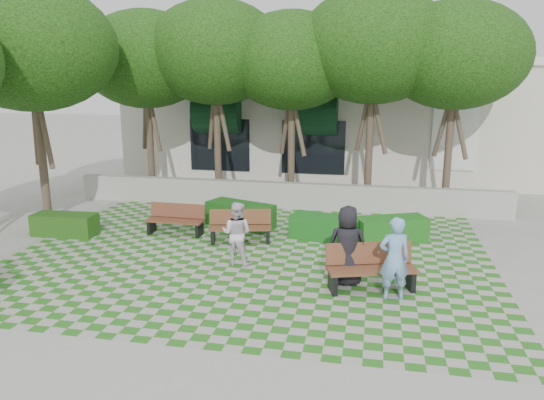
% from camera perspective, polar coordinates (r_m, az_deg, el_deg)
% --- Properties ---
extents(ground, '(90.00, 90.00, 0.00)m').
position_cam_1_polar(ground, '(12.67, -3.58, -7.62)').
color(ground, gray).
rests_on(ground, ground).
extents(lawn, '(12.00, 12.00, 0.00)m').
position_cam_1_polar(lawn, '(13.57, -2.50, -6.12)').
color(lawn, '#2B721E').
rests_on(lawn, ground).
extents(sidewalk_south, '(16.00, 2.00, 0.01)m').
position_cam_1_polar(sidewalk_south, '(8.67, -11.96, -18.45)').
color(sidewalk_south, '#9E9B93').
rests_on(sidewalk_south, ground).
extents(sidewalk_west, '(2.00, 12.00, 0.01)m').
position_cam_1_polar(sidewalk_west, '(16.74, -27.25, -3.84)').
color(sidewalk_west, '#9E9B93').
rests_on(sidewalk_west, ground).
extents(retaining_wall, '(15.00, 0.36, 0.90)m').
position_cam_1_polar(retaining_wall, '(18.35, 1.34, 0.52)').
color(retaining_wall, '#9E9B93').
rests_on(retaining_wall, ground).
extents(bench_east, '(2.00, 1.17, 1.00)m').
position_cam_1_polar(bench_east, '(11.65, 10.59, -7.21)').
color(bench_east, brown).
rests_on(bench_east, ground).
extents(bench_mid, '(1.78, 0.93, 0.89)m').
position_cam_1_polar(bench_mid, '(14.65, -3.42, -2.91)').
color(bench_mid, '#56331D').
rests_on(bench_mid, ground).
extents(bench_west, '(1.67, 0.59, 0.87)m').
position_cam_1_polar(bench_west, '(15.60, -10.30, -2.12)').
color(bench_west, '#592E1E').
rests_on(bench_west, ground).
extents(hedge_east, '(2.09, 1.49, 0.68)m').
position_cam_1_polar(hedge_east, '(15.08, 12.70, -3.10)').
color(hedge_east, '#165416').
rests_on(hedge_east, ground).
extents(hedge_midright, '(2.05, 1.21, 0.67)m').
position_cam_1_polar(hedge_midright, '(14.95, 5.74, -2.99)').
color(hedge_midright, '#15521A').
rests_on(hedge_midright, ground).
extents(hedge_midleft, '(2.25, 1.53, 0.73)m').
position_cam_1_polar(hedge_midleft, '(16.14, -3.41, -1.61)').
color(hedge_midleft, '#134612').
rests_on(hedge_midleft, ground).
extents(hedge_west, '(1.82, 0.78, 0.63)m').
position_cam_1_polar(hedge_west, '(16.39, -21.39, -2.48)').
color(hedge_west, '#1D4612').
rests_on(hedge_west, ground).
extents(person_blue, '(0.73, 0.57, 1.75)m').
position_cam_1_polar(person_blue, '(11.13, 13.02, -6.15)').
color(person_blue, '#74A1D4').
rests_on(person_blue, ground).
extents(person_dark, '(0.92, 0.64, 1.78)m').
position_cam_1_polar(person_dark, '(11.69, 8.10, -4.91)').
color(person_dark, black).
rests_on(person_dark, ground).
extents(person_white, '(0.81, 0.67, 1.56)m').
position_cam_1_polar(person_white, '(12.88, -3.82, -3.59)').
color(person_white, silver).
rests_on(person_white, ground).
extents(tree_row, '(17.70, 13.40, 7.41)m').
position_cam_1_polar(tree_row, '(18.07, -4.76, 15.39)').
color(tree_row, '#47382B').
rests_on(tree_row, ground).
extents(building, '(18.00, 8.92, 5.15)m').
position_cam_1_polar(building, '(25.67, 6.54, 8.80)').
color(building, beige).
rests_on(building, ground).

